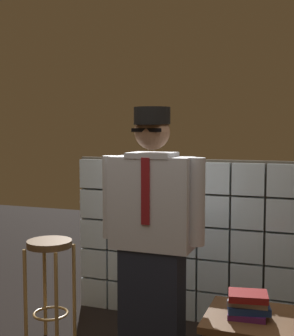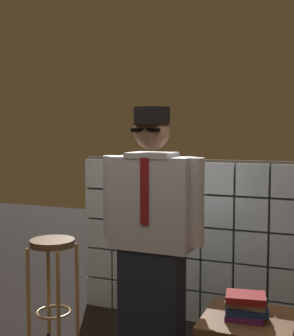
# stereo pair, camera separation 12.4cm
# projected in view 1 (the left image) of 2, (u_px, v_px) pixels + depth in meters

# --- Properties ---
(glass_block_wall) EXTENTS (1.97, 0.10, 1.42)m
(glass_block_wall) POSITION_uv_depth(u_px,v_px,m) (182.00, 240.00, 4.02)
(glass_block_wall) COLOR silver
(glass_block_wall) RESTS_ON ground
(standing_person) EXTENTS (0.71, 0.30, 1.79)m
(standing_person) POSITION_uv_depth(u_px,v_px,m) (152.00, 238.00, 3.06)
(standing_person) COLOR #1E2333
(standing_person) RESTS_ON ground
(bar_stool) EXTENTS (0.34, 0.34, 0.81)m
(bar_stool) POSITION_uv_depth(u_px,v_px,m) (50.00, 268.00, 3.51)
(bar_stool) COLOR brown
(bar_stool) RESTS_ON ground
(side_table) EXTENTS (0.52, 0.52, 0.56)m
(side_table) POSITION_uv_depth(u_px,v_px,m) (250.00, 328.00, 2.73)
(side_table) COLOR brown
(side_table) RESTS_ON ground
(book_stack) EXTENTS (0.27, 0.21, 0.15)m
(book_stack) POSITION_uv_depth(u_px,v_px,m) (248.00, 305.00, 2.70)
(book_stack) COLOR #591E66
(book_stack) RESTS_ON side_table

